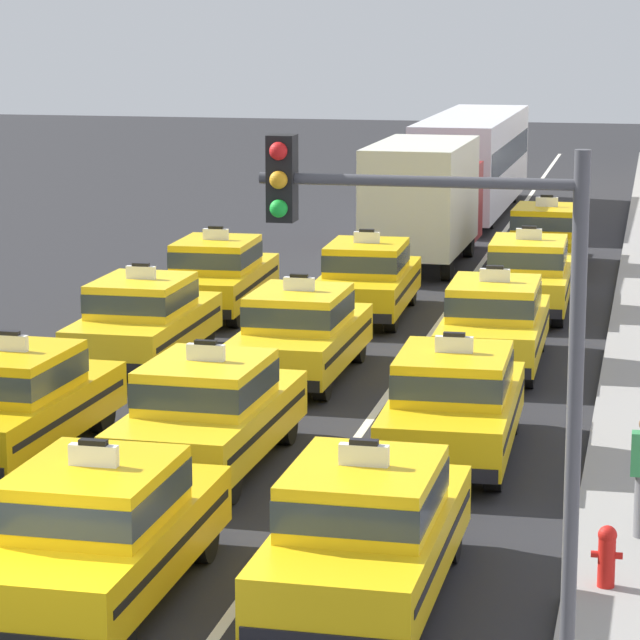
{
  "coord_description": "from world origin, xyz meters",
  "views": [
    {
      "loc": [
        6.08,
        -13.4,
        6.68
      ],
      "look_at": [
        0.4,
        12.97,
        1.3
      ],
      "focal_mm": 88.47,
      "sensor_mm": 36.0,
      "label": 1
    }
  ],
  "objects_px": {
    "taxi_right_third": "(494,322)",
    "taxi_right_fifth": "(546,236)",
    "taxi_left_third": "(144,319)",
    "bus_center_sixth": "(473,158)",
    "taxi_right_fourth": "(528,274)",
    "taxi_left_fourth": "(217,274)",
    "taxi_center_fourth": "(367,278)",
    "taxi_left_second": "(15,400)",
    "taxi_center_second": "(209,411)",
    "fire_hydrant": "(607,553)",
    "taxi_center_third": "(300,332)",
    "taxi_right_nearest": "(365,529)",
    "traffic_light_pole": "(465,340)",
    "taxi_center_nearest": "(99,530)",
    "box_truck_center_fifth": "(426,197)",
    "taxi_right_second": "(454,402)"
  },
  "relations": [
    {
      "from": "taxi_left_second",
      "to": "taxi_center_second",
      "type": "bearing_deg",
      "value": -0.38
    },
    {
      "from": "taxi_center_third",
      "to": "taxi_right_nearest",
      "type": "height_order",
      "value": "same"
    },
    {
      "from": "taxi_left_third",
      "to": "taxi_right_fifth",
      "type": "bearing_deg",
      "value": 62.05
    },
    {
      "from": "box_truck_center_fifth",
      "to": "taxi_right_third",
      "type": "distance_m",
      "value": 12.1
    },
    {
      "from": "box_truck_center_fifth",
      "to": "taxi_center_fourth",
      "type": "bearing_deg",
      "value": -91.42
    },
    {
      "from": "taxi_center_nearest",
      "to": "taxi_center_third",
      "type": "relative_size",
      "value": 1.0
    },
    {
      "from": "taxi_center_second",
      "to": "taxi_right_nearest",
      "type": "distance_m",
      "value": 5.71
    },
    {
      "from": "bus_center_sixth",
      "to": "taxi_right_nearest",
      "type": "xyz_separation_m",
      "value": [
        2.87,
        -34.55,
        -0.94
      ]
    },
    {
      "from": "taxi_left_third",
      "to": "taxi_center_fourth",
      "type": "bearing_deg",
      "value": 58.44
    },
    {
      "from": "taxi_left_fourth",
      "to": "taxi_right_third",
      "type": "relative_size",
      "value": 1.0
    },
    {
      "from": "taxi_left_third",
      "to": "taxi_right_third",
      "type": "height_order",
      "value": "same"
    },
    {
      "from": "taxi_right_nearest",
      "to": "taxi_right_fourth",
      "type": "bearing_deg",
      "value": 88.86
    },
    {
      "from": "taxi_center_second",
      "to": "taxi_right_nearest",
      "type": "relative_size",
      "value": 1.01
    },
    {
      "from": "taxi_right_second",
      "to": "fire_hydrant",
      "type": "relative_size",
      "value": 6.29
    },
    {
      "from": "taxi_center_fourth",
      "to": "box_truck_center_fifth",
      "type": "bearing_deg",
      "value": 88.58
    },
    {
      "from": "taxi_left_second",
      "to": "taxi_right_fourth",
      "type": "xyz_separation_m",
      "value": [
        6.59,
        13.05,
        0.0
      ]
    },
    {
      "from": "taxi_left_second",
      "to": "taxi_center_nearest",
      "type": "xyz_separation_m",
      "value": [
        3.3,
        -5.39,
        0.0
      ]
    },
    {
      "from": "taxi_left_third",
      "to": "taxi_right_nearest",
      "type": "bearing_deg",
      "value": -60.39
    },
    {
      "from": "taxi_center_nearest",
      "to": "box_truck_center_fifth",
      "type": "xyz_separation_m",
      "value": [
        0.09,
        24.58,
        0.9
      ]
    },
    {
      "from": "taxi_left_fourth",
      "to": "fire_hydrant",
      "type": "distance_m",
      "value": 18.04
    },
    {
      "from": "bus_center_sixth",
      "to": "taxi_right_third",
      "type": "relative_size",
      "value": 2.45
    },
    {
      "from": "traffic_light_pole",
      "to": "fire_hydrant",
      "type": "bearing_deg",
      "value": 73.46
    },
    {
      "from": "taxi_right_third",
      "to": "fire_hydrant",
      "type": "xyz_separation_m",
      "value": [
        2.5,
        -11.55,
        -0.33
      ]
    },
    {
      "from": "taxi_left_fourth",
      "to": "taxi_right_nearest",
      "type": "relative_size",
      "value": 1.0
    },
    {
      "from": "taxi_left_fourth",
      "to": "taxi_center_fourth",
      "type": "relative_size",
      "value": 1.0
    },
    {
      "from": "taxi_center_fourth",
      "to": "taxi_right_nearest",
      "type": "xyz_separation_m",
      "value": [
        3.03,
        -16.55,
        0.0
      ]
    },
    {
      "from": "taxi_left_second",
      "to": "taxi_center_second",
      "type": "height_order",
      "value": "same"
    },
    {
      "from": "taxi_right_fifth",
      "to": "taxi_left_fourth",
      "type": "bearing_deg",
      "value": -132.03
    },
    {
      "from": "taxi_center_fourth",
      "to": "taxi_left_second",
      "type": "bearing_deg",
      "value": -105.17
    },
    {
      "from": "taxi_left_third",
      "to": "box_truck_center_fifth",
      "type": "distance_m",
      "value": 13.27
    },
    {
      "from": "taxi_right_fourth",
      "to": "taxi_center_second",
      "type": "bearing_deg",
      "value": -105.22
    },
    {
      "from": "taxi_center_nearest",
      "to": "taxi_right_fourth",
      "type": "xyz_separation_m",
      "value": [
        3.29,
        18.44,
        0.0
      ]
    },
    {
      "from": "taxi_left_fourth",
      "to": "taxi_right_nearest",
      "type": "height_order",
      "value": "same"
    },
    {
      "from": "bus_center_sixth",
      "to": "taxi_right_fifth",
      "type": "relative_size",
      "value": 2.44
    },
    {
      "from": "taxi_left_fourth",
      "to": "taxi_center_nearest",
      "type": "relative_size",
      "value": 1.01
    },
    {
      "from": "taxi_right_fifth",
      "to": "taxi_center_third",
      "type": "bearing_deg",
      "value": -104.84
    },
    {
      "from": "fire_hydrant",
      "to": "taxi_center_third",
      "type": "bearing_deg",
      "value": 120.62
    },
    {
      "from": "taxi_center_second",
      "to": "taxi_left_third",
      "type": "bearing_deg",
      "value": 116.01
    },
    {
      "from": "taxi_right_fourth",
      "to": "traffic_light_pole",
      "type": "distance_m",
      "value": 21.35
    },
    {
      "from": "box_truck_center_fifth",
      "to": "taxi_right_second",
      "type": "xyz_separation_m",
      "value": [
        3.08,
        -17.91,
        -0.9
      ]
    },
    {
      "from": "traffic_light_pole",
      "to": "taxi_right_fourth",
      "type": "bearing_deg",
      "value": 93.07
    },
    {
      "from": "taxi_left_fourth",
      "to": "taxi_center_nearest",
      "type": "bearing_deg",
      "value": -78.62
    },
    {
      "from": "taxi_left_second",
      "to": "taxi_right_fifth",
      "type": "height_order",
      "value": "same"
    },
    {
      "from": "taxi_center_third",
      "to": "fire_hydrant",
      "type": "height_order",
      "value": "taxi_center_third"
    },
    {
      "from": "bus_center_sixth",
      "to": "taxi_right_fourth",
      "type": "bearing_deg",
      "value": -79.12
    },
    {
      "from": "taxi_center_second",
      "to": "traffic_light_pole",
      "type": "height_order",
      "value": "traffic_light_pole"
    },
    {
      "from": "taxi_right_third",
      "to": "taxi_right_fifth",
      "type": "height_order",
      "value": "same"
    },
    {
      "from": "taxi_right_third",
      "to": "taxi_right_fifth",
      "type": "distance_m",
      "value": 11.48
    },
    {
      "from": "taxi_left_third",
      "to": "taxi_right_third",
      "type": "xyz_separation_m",
      "value": [
        6.53,
        1.09,
        0.0
      ]
    },
    {
      "from": "taxi_left_fourth",
      "to": "taxi_center_fourth",
      "type": "xyz_separation_m",
      "value": [
        3.32,
        0.23,
        0.0
      ]
    }
  ]
}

